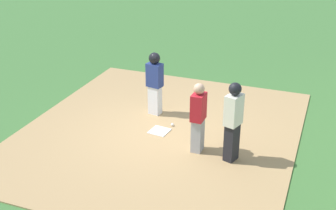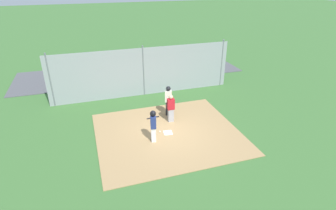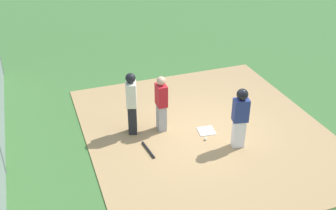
# 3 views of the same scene
# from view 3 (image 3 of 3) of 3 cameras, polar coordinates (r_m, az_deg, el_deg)

# --- Properties ---
(ground_plane) EXTENTS (140.00, 140.00, 0.00)m
(ground_plane) POSITION_cam_3_polar(r_m,az_deg,el_deg) (11.37, 5.31, -3.76)
(ground_plane) COLOR #3D6B33
(dirt_infield) EXTENTS (7.20, 6.40, 0.03)m
(dirt_infield) POSITION_cam_3_polar(r_m,az_deg,el_deg) (11.36, 5.31, -3.70)
(dirt_infield) COLOR #A88456
(dirt_infield) RESTS_ON ground_plane
(home_plate) EXTENTS (0.49, 0.49, 0.02)m
(home_plate) POSITION_cam_3_polar(r_m,az_deg,el_deg) (11.35, 5.32, -3.59)
(home_plate) COLOR white
(home_plate) RESTS_ON dirt_infield
(catcher) EXTENTS (0.39, 0.27, 1.60)m
(catcher) POSITION_cam_3_polar(r_m,az_deg,el_deg) (10.97, -0.93, 0.31)
(catcher) COLOR #9E9EA3
(catcher) RESTS_ON dirt_infield
(umpire) EXTENTS (0.44, 0.36, 1.77)m
(umpire) POSITION_cam_3_polar(r_m,az_deg,el_deg) (10.82, -5.05, 0.38)
(umpire) COLOR black
(umpire) RESTS_ON dirt_infield
(runner) EXTENTS (0.33, 0.42, 1.66)m
(runner) POSITION_cam_3_polar(r_m,az_deg,el_deg) (10.38, 9.98, -1.29)
(runner) COLOR silver
(runner) RESTS_ON dirt_infield
(baseball_bat) EXTENTS (0.75, 0.14, 0.06)m
(baseball_bat) POSITION_cam_3_polar(r_m,az_deg,el_deg) (10.56, -2.76, -6.21)
(baseball_bat) COLOR black
(baseball_bat) RESTS_ON dirt_infield
(baseball) EXTENTS (0.07, 0.07, 0.07)m
(baseball) POSITION_cam_3_polar(r_m,az_deg,el_deg) (10.98, 5.21, -4.68)
(baseball) COLOR white
(baseball) RESTS_ON dirt_infield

